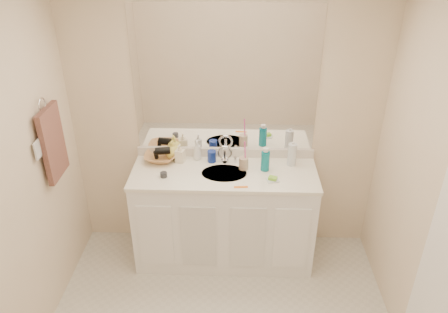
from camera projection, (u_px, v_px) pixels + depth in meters
wall_back at (225, 122)px, 3.65m from camera, size 2.60×0.02×2.40m
wall_right at (447, 221)px, 2.47m from camera, size 0.02×2.60×2.40m
vanity_cabinet at (224, 217)px, 3.78m from camera, size 1.50×0.55×0.85m
countertop at (224, 173)px, 3.57m from camera, size 1.52×0.57×0.03m
backsplash at (225, 152)px, 3.77m from camera, size 1.52×0.03×0.08m
sink_basin at (224, 174)px, 3.55m from camera, size 0.37×0.37×0.02m
faucet at (225, 156)px, 3.67m from camera, size 0.02×0.02×0.11m
mirror at (225, 81)px, 3.47m from camera, size 1.48×0.01×1.20m
blue_mug at (212, 156)px, 3.68m from camera, size 0.07×0.07×0.10m
tan_cup at (244, 163)px, 3.58m from camera, size 0.08×0.08×0.10m
toothbrush at (245, 153)px, 3.53m from camera, size 0.02×0.04×0.22m
mouthwash_bottle at (265, 161)px, 3.55m from camera, size 0.07×0.07×0.17m
clear_pump_bottle at (292, 155)px, 3.61m from camera, size 0.08×0.08×0.19m
soap_dish at (273, 180)px, 3.44m from camera, size 0.11×0.09×0.01m
green_soap at (273, 178)px, 3.43m from camera, size 0.08×0.07×0.02m
orange_comb at (241, 187)px, 3.36m from camera, size 0.11×0.03×0.00m
dark_jar at (164, 175)px, 3.48m from camera, size 0.07×0.07×0.04m
soap_bottle_white at (197, 150)px, 3.70m from camera, size 0.08×0.08×0.18m
soap_bottle_cream at (180, 153)px, 3.67m from camera, size 0.09×0.09×0.16m
soap_bottle_yellow at (173, 149)px, 3.73m from camera, size 0.15×0.15×0.16m
wicker_basket at (161, 157)px, 3.71m from camera, size 0.29×0.29×0.07m
hair_dryer at (163, 151)px, 3.69m from camera, size 0.14×0.08×0.06m
towel_ring at (42, 105)px, 3.06m from camera, size 0.01×0.11×0.11m
hand_towel at (53, 143)px, 3.20m from camera, size 0.04×0.32×0.55m
switch_plate at (38, 150)px, 3.00m from camera, size 0.01×0.08×0.13m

